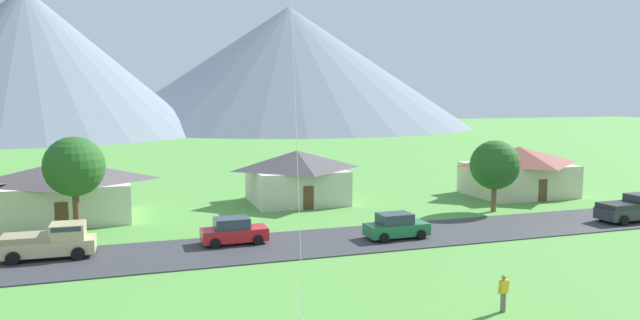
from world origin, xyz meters
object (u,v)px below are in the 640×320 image
at_px(house_right_center, 297,176).
at_px(tree_center, 495,165).
at_px(watcher_person, 503,293).
at_px(house_left_center, 66,189).
at_px(parked_car_green_mid_west, 396,226).
at_px(pickup_truck_sand_east_side, 51,241).
at_px(house_leftmost, 518,170).
at_px(parked_car_red_west_end, 234,231).
at_px(pickup_truck_charcoal_west_side, 632,208).
at_px(tree_near_left, 74,167).

relative_size(house_right_center, tree_center, 1.45).
xyz_separation_m(house_right_center, watcher_person, (1.27, -28.60, -1.54)).
height_order(house_left_center, parked_car_green_mid_west, house_left_center).
bearing_deg(pickup_truck_sand_east_side, house_left_center, 90.73).
bearing_deg(house_leftmost, tree_center, -138.50).
height_order(house_leftmost, house_right_center, house_leftmost).
bearing_deg(pickup_truck_sand_east_side, watcher_person, -37.83).
distance_m(parked_car_red_west_end, parked_car_green_mid_west, 10.73).
bearing_deg(parked_car_red_west_end, house_left_center, 133.16).
xyz_separation_m(house_left_center, pickup_truck_sand_east_side, (0.15, -11.58, -1.31)).
bearing_deg(watcher_person, house_leftmost, 52.04).
relative_size(house_right_center, parked_car_red_west_end, 2.04).
height_order(pickup_truck_sand_east_side, watcher_person, pickup_truck_sand_east_side).
bearing_deg(tree_center, parked_car_green_mid_west, -153.23).
height_order(parked_car_green_mid_west, watcher_person, parked_car_green_mid_west).
bearing_deg(pickup_truck_charcoal_west_side, house_left_center, 160.53).
distance_m(tree_center, pickup_truck_charcoal_west_side, 10.49).
xyz_separation_m(tree_near_left, pickup_truck_sand_east_side, (-1.12, -4.36, -3.84)).
xyz_separation_m(house_right_center, parked_car_green_mid_west, (2.53, -15.09, -1.55)).
xyz_separation_m(house_leftmost, tree_center, (-6.98, -6.18, 1.45)).
xyz_separation_m(tree_near_left, tree_center, (31.91, -0.50, -1.03)).
distance_m(house_leftmost, pickup_truck_charcoal_west_side, 12.95).
bearing_deg(pickup_truck_charcoal_west_side, tree_near_left, 169.69).
xyz_separation_m(parked_car_green_mid_west, pickup_truck_sand_east_side, (-21.31, 2.06, 0.19)).
distance_m(pickup_truck_charcoal_west_side, watcher_person, 24.19).
distance_m(parked_car_red_west_end, watcher_person, 18.07).
bearing_deg(tree_center, watcher_person, -123.78).
xyz_separation_m(house_left_center, house_right_center, (18.92, 1.46, 0.05)).
bearing_deg(parked_car_green_mid_west, parked_car_red_west_end, 169.26).
relative_size(parked_car_green_mid_west, watcher_person, 2.53).
height_order(house_right_center, watcher_person, house_right_center).
height_order(parked_car_green_mid_west, pickup_truck_charcoal_west_side, pickup_truck_charcoal_west_side).
xyz_separation_m(parked_car_green_mid_west, pickup_truck_charcoal_west_side, (19.30, -0.77, 0.19)).
bearing_deg(house_leftmost, parked_car_red_west_end, -160.97).
relative_size(house_left_center, parked_car_green_mid_west, 2.42).
bearing_deg(house_leftmost, parked_car_green_mid_west, -147.12).
height_order(parked_car_green_mid_west, pickup_truck_sand_east_side, pickup_truck_sand_east_side).
relative_size(tree_near_left, parked_car_green_mid_west, 1.63).
relative_size(tree_near_left, tree_center, 1.17).
xyz_separation_m(tree_center, pickup_truck_charcoal_west_side, (7.58, -6.68, -2.81)).
xyz_separation_m(house_left_center, parked_car_red_west_end, (10.91, -11.64, -1.50)).
distance_m(house_left_center, pickup_truck_sand_east_side, 11.65).
relative_size(tree_near_left, watcher_person, 4.12).
height_order(house_leftmost, tree_near_left, tree_near_left).
bearing_deg(parked_car_red_west_end, pickup_truck_charcoal_west_side, -5.30).
bearing_deg(watcher_person, tree_center, 56.22).
bearing_deg(pickup_truck_sand_east_side, house_right_center, 34.78).
bearing_deg(parked_car_green_mid_west, house_left_center, 147.56).
height_order(house_right_center, pickup_truck_sand_east_side, house_right_center).
relative_size(tree_center, pickup_truck_charcoal_west_side, 1.12).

